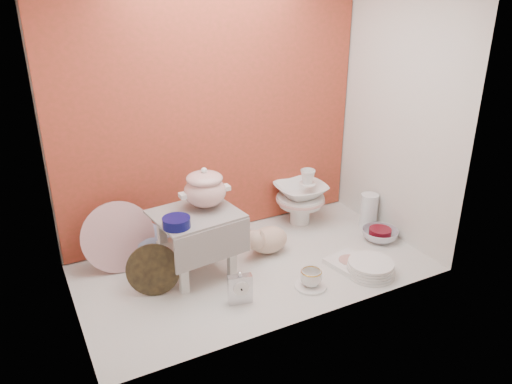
% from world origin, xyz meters
% --- Properties ---
extents(ground, '(1.80, 1.80, 0.00)m').
position_xyz_m(ground, '(0.00, 0.00, 0.00)').
color(ground, silver).
rests_on(ground, ground).
extents(niche_shell, '(1.86, 1.03, 1.53)m').
position_xyz_m(niche_shell, '(0.00, 0.18, 0.93)').
color(niche_shell, '#BF3D2F').
rests_on(niche_shell, ground).
extents(step_stool, '(0.44, 0.39, 0.35)m').
position_xyz_m(step_stool, '(-0.28, 0.08, 0.17)').
color(step_stool, silver).
rests_on(step_stool, ground).
extents(soup_tureen, '(0.33, 0.33, 0.21)m').
position_xyz_m(soup_tureen, '(-0.21, 0.12, 0.45)').
color(soup_tureen, white).
rests_on(soup_tureen, step_stool).
extents(cobalt_bowl, '(0.14, 0.14, 0.05)m').
position_xyz_m(cobalt_bowl, '(-0.42, -0.02, 0.37)').
color(cobalt_bowl, '#0A0B4E').
rests_on(cobalt_bowl, step_stool).
extents(floral_platter, '(0.38, 0.15, 0.36)m').
position_xyz_m(floral_platter, '(-0.62, 0.32, 0.18)').
color(floral_platter, white).
rests_on(floral_platter, ground).
extents(blue_white_vase, '(0.28, 0.28, 0.25)m').
position_xyz_m(blue_white_vase, '(-0.46, 0.37, 0.12)').
color(blue_white_vase, silver).
rests_on(blue_white_vase, ground).
extents(lacquer_tray, '(0.26, 0.15, 0.26)m').
position_xyz_m(lacquer_tray, '(-0.53, 0.02, 0.13)').
color(lacquer_tray, black).
rests_on(lacquer_tray, ground).
extents(mantel_clock, '(0.12, 0.06, 0.17)m').
position_xyz_m(mantel_clock, '(-0.20, -0.25, 0.08)').
color(mantel_clock, silver).
rests_on(mantel_clock, ground).
extents(plush_pig, '(0.30, 0.22, 0.17)m').
position_xyz_m(plush_pig, '(0.14, 0.10, 0.08)').
color(plush_pig, tan).
rests_on(plush_pig, ground).
extents(teacup_saucer, '(0.21, 0.21, 0.01)m').
position_xyz_m(teacup_saucer, '(0.16, -0.29, 0.01)').
color(teacup_saucer, white).
rests_on(teacup_saucer, ground).
extents(gold_rim_teacup, '(0.12, 0.12, 0.08)m').
position_xyz_m(gold_rim_teacup, '(0.16, -0.29, 0.05)').
color(gold_rim_teacup, white).
rests_on(gold_rim_teacup, teacup_saucer).
extents(lattice_dish, '(0.23, 0.23, 0.03)m').
position_xyz_m(lattice_dish, '(0.46, -0.21, 0.01)').
color(lattice_dish, white).
rests_on(lattice_dish, ground).
extents(dinner_plate_stack, '(0.29, 0.29, 0.07)m').
position_xyz_m(dinner_plate_stack, '(0.50, -0.34, 0.04)').
color(dinner_plate_stack, white).
rests_on(dinner_plate_stack, ground).
extents(crystal_bowl, '(0.27, 0.27, 0.07)m').
position_xyz_m(crystal_bowl, '(0.79, -0.07, 0.03)').
color(crystal_bowl, silver).
rests_on(crystal_bowl, ground).
extents(clear_glass_vase, '(0.13, 0.13, 0.21)m').
position_xyz_m(clear_glass_vase, '(0.84, 0.10, 0.11)').
color(clear_glass_vase, silver).
rests_on(clear_glass_vase, ground).
extents(porcelain_tower, '(0.37, 0.37, 0.35)m').
position_xyz_m(porcelain_tower, '(0.49, 0.34, 0.17)').
color(porcelain_tower, white).
rests_on(porcelain_tower, ground).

